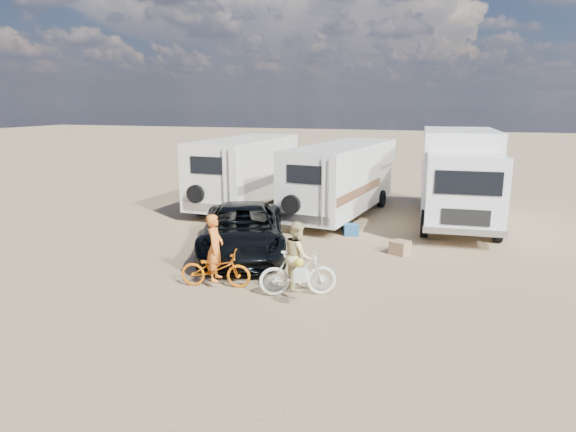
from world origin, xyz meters
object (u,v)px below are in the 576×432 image
(box_truck, at_px, (459,179))
(rider_woman, at_px, (298,263))
(rv_main, at_px, (342,180))
(rv_left, at_px, (245,174))
(bike_parked, at_px, (457,218))
(bike_woman, at_px, (298,273))
(dark_suv, at_px, (243,230))
(crate, at_px, (400,248))
(cooler, at_px, (351,230))
(bike_man, at_px, (216,269))
(rider_man, at_px, (215,255))

(box_truck, bearing_deg, rider_woman, -116.36)
(rv_main, relative_size, rv_left, 1.14)
(rv_main, bearing_deg, bike_parked, -5.97)
(rv_left, xyz_separation_m, bike_woman, (5.01, -8.85, -0.92))
(bike_parked, bearing_deg, dark_suv, 168.02)
(rv_left, height_order, bike_parked, rv_left)
(rv_main, height_order, bike_woman, rv_main)
(rider_woman, bearing_deg, crate, -47.33)
(rv_left, bearing_deg, cooler, -28.95)
(rv_left, distance_m, bike_man, 9.44)
(bike_parked, bearing_deg, cooler, 157.53)
(rv_left, height_order, box_truck, box_truck)
(dark_suv, bearing_deg, box_truck, 22.19)
(dark_suv, bearing_deg, rider_woman, -67.83)
(cooler, bearing_deg, rider_man, -131.72)
(rv_left, distance_m, dark_suv, 6.71)
(bike_parked, height_order, cooler, bike_parked)
(box_truck, height_order, bike_parked, box_truck)
(bike_man, xyz_separation_m, bike_woman, (2.07, 0.07, 0.09))
(rv_left, xyz_separation_m, rider_woman, (5.01, -8.85, -0.67))
(bike_woman, xyz_separation_m, rider_woman, (0.00, -0.00, 0.25))
(rv_left, height_order, cooler, rv_left)
(rv_main, height_order, box_truck, box_truck)
(box_truck, relative_size, bike_parked, 3.96)
(rider_man, bearing_deg, bike_woman, -99.34)
(bike_parked, bearing_deg, rv_main, 115.09)
(rv_left, xyz_separation_m, dark_suv, (2.50, -6.18, -0.74))
(dark_suv, bearing_deg, crate, -3.69)
(rv_left, bearing_deg, bike_man, -69.68)
(bike_man, distance_m, bike_woman, 2.08)
(bike_woman, height_order, crate, bike_woman)
(dark_suv, bearing_deg, bike_man, -102.03)
(box_truck, bearing_deg, cooler, -145.65)
(dark_suv, relative_size, cooler, 10.68)
(rv_left, bearing_deg, crate, -32.41)
(box_truck, distance_m, bike_man, 10.22)
(rv_left, distance_m, bike_woman, 10.21)
(bike_man, relative_size, cooler, 3.54)
(box_truck, distance_m, rider_man, 10.18)
(rider_woman, xyz_separation_m, bike_parked, (3.55, 7.61, -0.35))
(rider_woman, height_order, cooler, rider_woman)
(bike_woman, xyz_separation_m, cooler, (0.15, 5.74, -0.35))
(rv_main, xyz_separation_m, cooler, (0.94, -2.92, -1.21))
(rv_left, distance_m, bike_parked, 8.71)
(rv_main, relative_size, bike_woman, 4.11)
(bike_man, bearing_deg, crate, -55.42)
(crate, bearing_deg, bike_man, -134.23)
(cooler, bearing_deg, bike_woman, -112.28)
(bike_woman, bearing_deg, crate, -47.33)
(rv_left, relative_size, dark_suv, 1.25)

